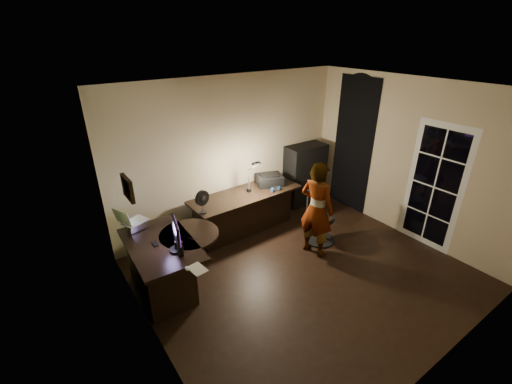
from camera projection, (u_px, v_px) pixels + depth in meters
floor at (304, 273)px, 5.19m from camera, size 4.50×4.00×0.01m
ceiling at (318, 90)px, 4.02m from camera, size 4.50×4.00×0.01m
wall_back at (232, 153)px, 6.08m from camera, size 4.50×0.01×2.70m
wall_front at (462, 271)px, 3.13m from camera, size 4.50×0.01×2.70m
wall_left at (146, 250)px, 3.43m from camera, size 0.01×4.00×2.70m
wall_right at (408, 160)px, 5.79m from camera, size 0.01×4.00×2.70m
green_wall_overlay at (147, 249)px, 3.44m from camera, size 0.00×4.00×2.70m
arched_doorway at (353, 146)px, 6.65m from camera, size 0.01×0.90×2.60m
french_door at (434, 187)px, 5.50m from camera, size 0.02×0.92×2.10m
framed_picture at (128, 188)px, 3.56m from camera, size 0.04×0.30×0.25m
desk_left at (164, 267)px, 4.72m from camera, size 0.89×1.38×0.78m
desk_right at (246, 212)px, 6.13m from camera, size 2.03×0.75×0.76m
cabinet at (305, 175)px, 7.06m from camera, size 0.85×0.45×1.26m
laptop_stand at (136, 225)px, 4.85m from camera, size 0.27×0.24×0.10m
laptop at (134, 215)px, 4.77m from camera, size 0.44×0.43×0.24m
monitor at (175, 240)px, 4.33m from camera, size 0.20×0.46×0.30m
mouse at (187, 269)px, 4.02m from camera, size 0.08×0.10×0.03m
phone at (155, 243)px, 4.51m from camera, size 0.08×0.14×0.01m
pen at (191, 239)px, 4.61m from camera, size 0.07×0.12×0.01m
speaker at (180, 249)px, 4.24m from camera, size 0.08×0.08×0.20m
notepad at (197, 269)px, 4.03m from camera, size 0.19×0.25×0.01m
desk_fan at (202, 202)px, 5.26m from camera, size 0.27×0.20×0.38m
headphones at (275, 188)px, 6.04m from camera, size 0.18×0.08×0.09m
printer at (269, 179)px, 6.26m from camera, size 0.56×0.50×0.21m
desk_lamp at (249, 175)px, 5.88m from camera, size 0.26×0.33×0.65m
office_chair at (322, 217)px, 5.80m from camera, size 0.67×0.67×0.93m
person at (317, 210)px, 5.36m from camera, size 0.50×0.64×1.59m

